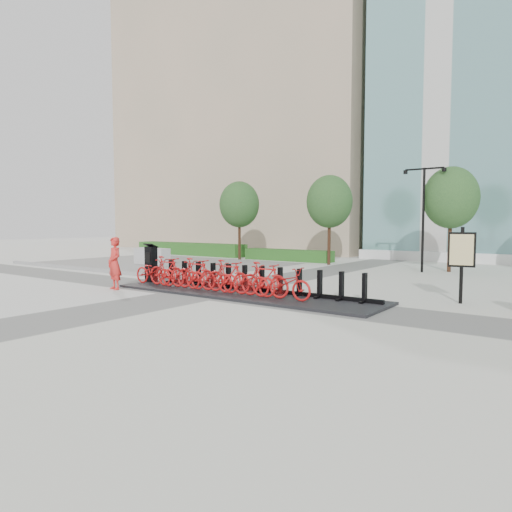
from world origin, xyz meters
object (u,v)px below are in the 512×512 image
Objects in this scene: worker_red at (115,263)px; jersey_barrier at (152,256)px; kiosk at (151,263)px; bike_0 at (153,271)px; map_sign at (462,253)px.

worker_red is 10.10m from jersey_barrier.
kiosk is at bearing 107.26° from worker_red.
worker_red reaches higher than kiosk.
kiosk is at bearing 54.15° from bike_0.
bike_0 reaches higher than jersey_barrier.
kiosk is at bearing -178.60° from map_sign.
kiosk is 0.61× the size of jersey_barrier.
bike_0 is 1.24× the size of kiosk.
kiosk reaches higher than bike_0.
map_sign reaches higher than bike_0.
jersey_barrier is at bearing 136.48° from kiosk.
jersey_barrier is at bearing 142.15° from worker_red.
map_sign is (17.30, -3.37, 1.01)m from jersey_barrier.
kiosk reaches higher than jersey_barrier.
jersey_barrier is (-6.48, 5.68, -0.32)m from kiosk.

